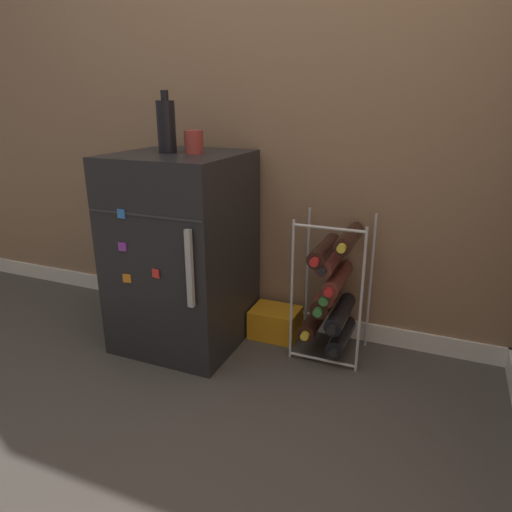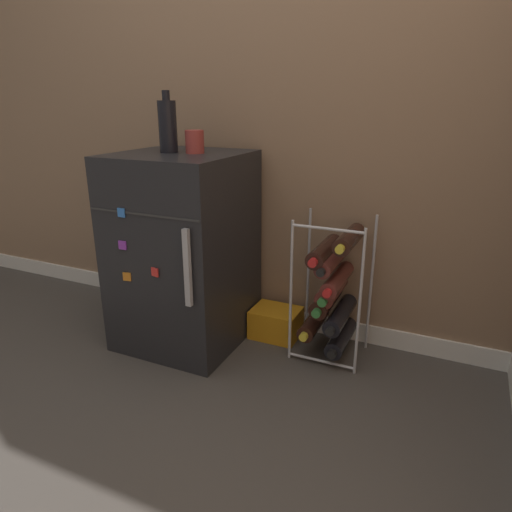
{
  "view_description": "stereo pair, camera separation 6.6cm",
  "coord_description": "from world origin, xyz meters",
  "px_view_note": "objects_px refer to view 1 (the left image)",
  "views": [
    {
      "loc": [
        0.63,
        -1.37,
        1.09
      ],
      "look_at": [
        -0.1,
        0.39,
        0.44
      ],
      "focal_mm": 32.0,
      "sensor_mm": 36.0,
      "label": 1
    },
    {
      "loc": [
        0.69,
        -1.34,
        1.09
      ],
      "look_at": [
        -0.1,
        0.39,
        0.44
      ],
      "focal_mm": 32.0,
      "sensor_mm": 36.0,
      "label": 2
    }
  ],
  "objects_px": {
    "mini_fridge": "(183,251)",
    "fridge_top_bottle": "(166,126)",
    "fridge_top_cup": "(194,142)",
    "soda_box": "(275,322)",
    "wine_rack": "(333,289)"
  },
  "relations": [
    {
      "from": "fridge_top_cup",
      "to": "fridge_top_bottle",
      "type": "height_order",
      "value": "fridge_top_bottle"
    },
    {
      "from": "mini_fridge",
      "to": "fridge_top_bottle",
      "type": "xyz_separation_m",
      "value": [
        -0.05,
        -0.0,
        0.55
      ]
    },
    {
      "from": "fridge_top_bottle",
      "to": "wine_rack",
      "type": "bearing_deg",
      "value": 10.55
    },
    {
      "from": "mini_fridge",
      "to": "fridge_top_cup",
      "type": "xyz_separation_m",
      "value": [
        0.07,
        0.02,
        0.49
      ]
    },
    {
      "from": "mini_fridge",
      "to": "soda_box",
      "type": "height_order",
      "value": "mini_fridge"
    },
    {
      "from": "mini_fridge",
      "to": "soda_box",
      "type": "bearing_deg",
      "value": 24.75
    },
    {
      "from": "wine_rack",
      "to": "fridge_top_cup",
      "type": "distance_m",
      "value": 0.87
    },
    {
      "from": "mini_fridge",
      "to": "fridge_top_bottle",
      "type": "relative_size",
      "value": 3.48
    },
    {
      "from": "soda_box",
      "to": "fridge_top_bottle",
      "type": "distance_m",
      "value": 1.03
    },
    {
      "from": "mini_fridge",
      "to": "fridge_top_cup",
      "type": "distance_m",
      "value": 0.49
    },
    {
      "from": "mini_fridge",
      "to": "fridge_top_cup",
      "type": "relative_size",
      "value": 9.23
    },
    {
      "from": "fridge_top_cup",
      "to": "fridge_top_bottle",
      "type": "xyz_separation_m",
      "value": [
        -0.12,
        -0.02,
        0.06
      ]
    },
    {
      "from": "fridge_top_cup",
      "to": "soda_box",
      "type": "bearing_deg",
      "value": 26.99
    },
    {
      "from": "wine_rack",
      "to": "mini_fridge",
      "type": "bearing_deg",
      "value": -168.96
    },
    {
      "from": "wine_rack",
      "to": "fridge_top_cup",
      "type": "height_order",
      "value": "fridge_top_cup"
    }
  ]
}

